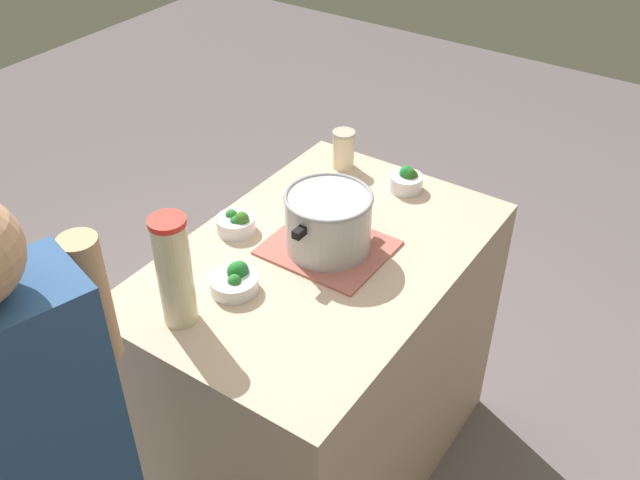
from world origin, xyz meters
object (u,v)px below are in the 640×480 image
at_px(broccoli_bowl_center, 236,223).
at_px(broccoli_bowl_back, 407,180).
at_px(cooking_pot, 328,221).
at_px(lemonade_pitcher, 174,271).
at_px(broccoli_bowl_front, 235,280).
at_px(mason_jar, 343,149).

relative_size(broccoli_bowl_center, broccoli_bowl_back, 1.08).
height_order(cooking_pot, broccoli_bowl_center, cooking_pot).
relative_size(lemonade_pitcher, broccoli_bowl_center, 2.67).
distance_m(lemonade_pitcher, broccoli_bowl_center, 0.43).
height_order(broccoli_bowl_front, broccoli_bowl_back, broccoli_bowl_back).
bearing_deg(broccoli_bowl_back, lemonade_pitcher, -11.59).
height_order(lemonade_pitcher, broccoli_bowl_front, lemonade_pitcher).
bearing_deg(broccoli_bowl_front, lemonade_pitcher, -12.82).
relative_size(cooking_pot, broccoli_bowl_front, 2.42).
relative_size(cooking_pot, mason_jar, 2.40).
height_order(mason_jar, broccoli_bowl_front, mason_jar).
relative_size(cooking_pot, lemonade_pitcher, 1.03).
bearing_deg(broccoli_bowl_back, cooking_pot, -4.42).
height_order(cooking_pot, lemonade_pitcher, lemonade_pitcher).
distance_m(mason_jar, broccoli_bowl_center, 0.51).
bearing_deg(broccoli_bowl_center, cooking_pot, 106.16).
distance_m(lemonade_pitcher, mason_jar, 0.90).
height_order(cooking_pot, broccoli_bowl_front, cooking_pot).
xyz_separation_m(lemonade_pitcher, mason_jar, (-0.89, -0.07, -0.09)).
relative_size(cooking_pot, broccoli_bowl_center, 2.75).
distance_m(lemonade_pitcher, broccoli_bowl_front, 0.22).
bearing_deg(broccoli_bowl_center, broccoli_bowl_back, 147.94).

